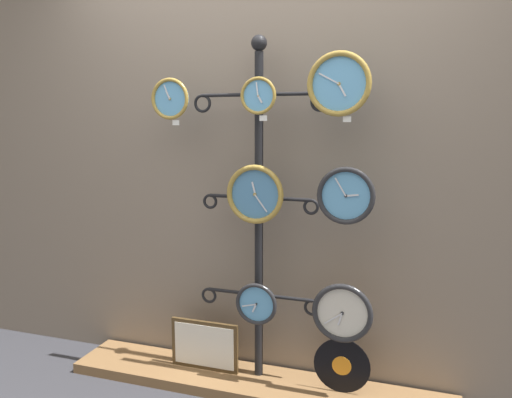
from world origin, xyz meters
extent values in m
cube|color=gray|center=(0.00, 0.57, 1.40)|extent=(4.40, 0.04, 2.80)
cube|color=brown|center=(0.00, 0.35, 0.03)|extent=(2.20, 0.36, 0.06)
cylinder|color=black|center=(0.00, 0.41, 0.01)|extent=(0.35, 0.35, 0.02)
cylinder|color=black|center=(0.00, 0.41, 0.94)|extent=(0.05, 0.05, 1.85)
sphere|color=black|center=(0.00, 0.41, 1.91)|extent=(0.08, 0.08, 0.08)
cylinder|color=black|center=(-0.16, 0.41, 1.64)|extent=(0.33, 0.02, 0.02)
torus|color=black|center=(-0.33, 0.41, 1.60)|extent=(0.10, 0.02, 0.10)
cylinder|color=black|center=(0.16, 0.41, 1.64)|extent=(0.33, 0.02, 0.02)
torus|color=black|center=(0.33, 0.41, 1.60)|extent=(0.10, 0.02, 0.10)
cylinder|color=black|center=(-0.15, 0.41, 1.09)|extent=(0.29, 0.02, 0.02)
torus|color=black|center=(-0.29, 0.41, 1.06)|extent=(0.09, 0.02, 0.09)
cylinder|color=black|center=(0.15, 0.41, 1.09)|extent=(0.29, 0.02, 0.02)
torus|color=black|center=(0.29, 0.41, 1.06)|extent=(0.09, 0.02, 0.09)
cylinder|color=black|center=(-0.15, 0.41, 0.54)|extent=(0.31, 0.02, 0.02)
torus|color=black|center=(-0.31, 0.41, 0.50)|extent=(0.09, 0.02, 0.09)
cylinder|color=black|center=(0.15, 0.41, 0.54)|extent=(0.31, 0.02, 0.02)
torus|color=black|center=(0.31, 0.41, 0.50)|extent=(0.09, 0.02, 0.09)
cylinder|color=#60A8DB|center=(-0.48, 0.33, 1.63)|extent=(0.21, 0.02, 0.21)
torus|color=#A58438|center=(-0.48, 0.32, 1.63)|extent=(0.23, 0.02, 0.23)
cylinder|color=#A58438|center=(-0.48, 0.32, 1.63)|extent=(0.01, 0.01, 0.01)
cube|color=silver|center=(-0.49, 0.32, 1.65)|extent=(0.03, 0.00, 0.05)
cube|color=silver|center=(-0.50, 0.32, 1.66)|extent=(0.04, 0.00, 0.08)
cylinder|color=#60A8DB|center=(0.03, 0.32, 1.63)|extent=(0.17, 0.02, 0.17)
torus|color=#A58438|center=(0.03, 0.31, 1.63)|extent=(0.19, 0.02, 0.19)
cylinder|color=#A58438|center=(0.03, 0.31, 1.63)|extent=(0.01, 0.01, 0.01)
cube|color=silver|center=(0.04, 0.31, 1.62)|extent=(0.03, 0.00, 0.04)
cube|color=silver|center=(0.02, 0.31, 1.67)|extent=(0.02, 0.00, 0.07)
cylinder|color=#60A8DB|center=(0.44, 0.34, 1.68)|extent=(0.29, 0.02, 0.29)
torus|color=#A58438|center=(0.44, 0.32, 1.68)|extent=(0.32, 0.03, 0.32)
cylinder|color=#A58438|center=(0.44, 0.32, 1.68)|extent=(0.02, 0.01, 0.02)
cube|color=silver|center=(0.45, 0.32, 1.65)|extent=(0.04, 0.00, 0.06)
cube|color=silver|center=(0.39, 0.32, 1.71)|extent=(0.10, 0.00, 0.06)
cylinder|color=#4C84B2|center=(0.01, 0.34, 1.12)|extent=(0.29, 0.02, 0.29)
torus|color=#A58438|center=(0.01, 0.32, 1.12)|extent=(0.32, 0.03, 0.32)
cylinder|color=#A58438|center=(0.01, 0.32, 1.12)|extent=(0.02, 0.01, 0.02)
cube|color=silver|center=(0.00, 0.32, 1.15)|extent=(0.03, 0.00, 0.07)
cube|color=silver|center=(0.04, 0.32, 1.08)|extent=(0.07, 0.00, 0.09)
cylinder|color=#60A8DB|center=(0.48, 0.34, 1.14)|extent=(0.27, 0.02, 0.27)
torus|color=#262628|center=(0.48, 0.32, 1.14)|extent=(0.29, 0.03, 0.29)
cylinder|color=#262628|center=(0.48, 0.32, 1.14)|extent=(0.02, 0.01, 0.02)
cube|color=silver|center=(0.52, 0.32, 1.14)|extent=(0.06, 0.00, 0.02)
cube|color=silver|center=(0.46, 0.32, 1.18)|extent=(0.06, 0.00, 0.09)
cylinder|color=#60A8DB|center=(0.02, 0.31, 0.53)|extent=(0.21, 0.02, 0.21)
torus|color=#262628|center=(0.02, 0.29, 0.53)|extent=(0.23, 0.02, 0.23)
cylinder|color=#262628|center=(0.02, 0.29, 0.53)|extent=(0.01, 0.01, 0.01)
cube|color=silver|center=(0.01, 0.29, 0.50)|extent=(0.03, 0.00, 0.05)
cube|color=silver|center=(-0.02, 0.29, 0.52)|extent=(0.08, 0.00, 0.03)
cylinder|color=silver|center=(0.49, 0.31, 0.53)|extent=(0.29, 0.02, 0.29)
torus|color=#262628|center=(0.49, 0.30, 0.53)|extent=(0.31, 0.03, 0.31)
cylinder|color=#262628|center=(0.49, 0.30, 0.53)|extent=(0.02, 0.01, 0.02)
cube|color=silver|center=(0.48, 0.30, 0.50)|extent=(0.03, 0.00, 0.07)
cube|color=silver|center=(0.44, 0.30, 0.50)|extent=(0.09, 0.00, 0.07)
cylinder|color=black|center=(0.48, 0.36, 0.21)|extent=(0.30, 0.01, 0.30)
cylinder|color=orange|center=(0.48, 0.36, 0.21)|extent=(0.10, 0.00, 0.10)
cube|color=#4C381E|center=(-0.32, 0.37, 0.21)|extent=(0.42, 0.02, 0.29)
cube|color=white|center=(-0.32, 0.36, 0.21)|extent=(0.37, 0.00, 0.25)
cube|color=white|center=(-0.45, 0.32, 1.50)|extent=(0.04, 0.00, 0.03)
cube|color=white|center=(0.05, 0.31, 1.52)|extent=(0.04, 0.00, 0.03)
cube|color=white|center=(0.48, 0.33, 1.51)|extent=(0.04, 0.00, 0.03)
camera|label=1|loc=(0.84, -2.15, 1.50)|focal=35.00mm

